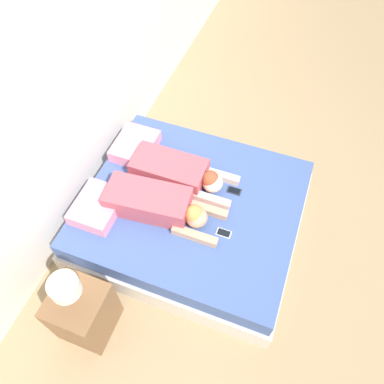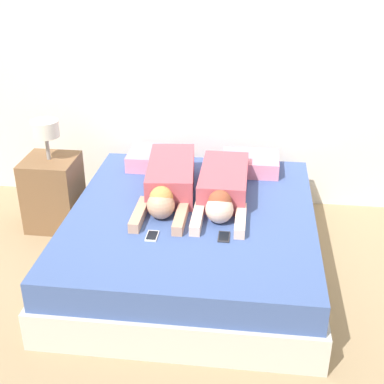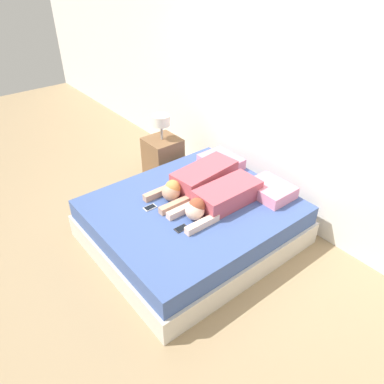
{
  "view_description": "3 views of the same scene",
  "coord_description": "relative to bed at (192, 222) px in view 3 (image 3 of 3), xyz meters",
  "views": [
    {
      "loc": [
        -1.77,
        -0.67,
        3.31
      ],
      "look_at": [
        0.0,
        0.0,
        0.61
      ],
      "focal_mm": 35.0,
      "sensor_mm": 36.0,
      "label": 1
    },
    {
      "loc": [
        0.4,
        -3.27,
        2.27
      ],
      "look_at": [
        0.0,
        0.0,
        0.61
      ],
      "focal_mm": 50.0,
      "sensor_mm": 36.0,
      "label": 2
    },
    {
      "loc": [
        2.42,
        -1.95,
        2.71
      ],
      "look_at": [
        0.0,
        0.0,
        0.61
      ],
      "focal_mm": 35.0,
      "sensor_mm": 36.0,
      "label": 3
    }
  ],
  "objects": [
    {
      "name": "person_right",
      "position": [
        0.2,
        0.2,
        0.33
      ],
      "size": [
        0.36,
        0.99,
        0.22
      ],
      "color": "#B24C59",
      "rests_on": "bed"
    },
    {
      "name": "nightstand",
      "position": [
        -1.21,
        0.48,
        0.1
      ],
      "size": [
        0.42,
        0.42,
        0.92
      ],
      "color": "brown",
      "rests_on": "ground_plane"
    },
    {
      "name": "cell_phone_left",
      "position": [
        -0.21,
        -0.37,
        0.24
      ],
      "size": [
        0.07,
        0.13,
        0.01
      ],
      "color": "silver",
      "rests_on": "bed"
    },
    {
      "name": "person_left",
      "position": [
        -0.2,
        0.24,
        0.34
      ],
      "size": [
        0.41,
        1.08,
        0.22
      ],
      "color": "#B24C59",
      "rests_on": "bed"
    },
    {
      "name": "pillow_head_left",
      "position": [
        -0.38,
        0.75,
        0.3
      ],
      "size": [
        0.46,
        0.37,
        0.13
      ],
      "color": "pink",
      "rests_on": "bed"
    },
    {
      "name": "bed",
      "position": [
        0.0,
        0.0,
        0.0
      ],
      "size": [
        1.77,
        1.99,
        0.46
      ],
      "color": "beige",
      "rests_on": "ground_plane"
    },
    {
      "name": "cell_phone_right",
      "position": [
        0.25,
        -0.33,
        0.24
      ],
      "size": [
        0.07,
        0.13,
        0.01
      ],
      "color": "#2D2D33",
      "rests_on": "bed"
    },
    {
      "name": "pillow_head_right",
      "position": [
        0.38,
        0.75,
        0.3
      ],
      "size": [
        0.46,
        0.37,
        0.13
      ],
      "color": "pink",
      "rests_on": "bed"
    },
    {
      "name": "ground_plane",
      "position": [
        0.0,
        0.0,
        -0.23
      ],
      "size": [
        12.0,
        12.0,
        0.0
      ],
      "primitive_type": "plane",
      "color": "#9E8460"
    },
    {
      "name": "wall_back",
      "position": [
        0.0,
        1.15,
        1.07
      ],
      "size": [
        12.0,
        0.06,
        2.6
      ],
      "color": "white",
      "rests_on": "ground_plane"
    }
  ]
}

